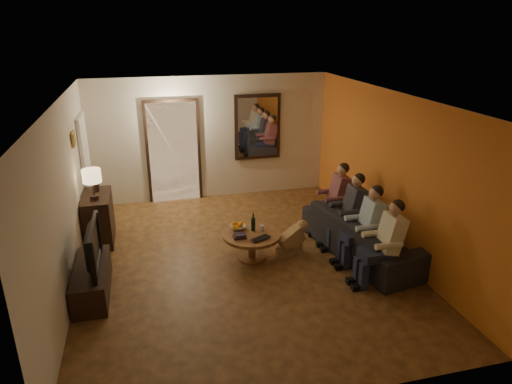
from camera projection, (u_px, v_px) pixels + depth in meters
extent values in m
cube|color=#412B11|center=(242.00, 261.00, 7.34)|extent=(5.00, 6.00, 0.01)
cube|color=white|center=(241.00, 98.00, 6.43)|extent=(5.00, 6.00, 0.01)
cube|color=beige|center=(211.00, 138.00, 9.61)|extent=(5.00, 0.02, 2.60)
cube|color=beige|center=(312.00, 293.00, 4.16)|extent=(5.00, 0.02, 2.60)
cube|color=beige|center=(66.00, 200.00, 6.32)|extent=(0.02, 6.00, 2.60)
cube|color=beige|center=(391.00, 172.00, 7.46)|extent=(0.02, 6.00, 2.60)
cube|color=orange|center=(390.00, 173.00, 7.45)|extent=(0.01, 6.00, 2.60)
cube|color=#FFE0A5|center=(174.00, 153.00, 9.50)|extent=(1.00, 0.06, 2.10)
cube|color=black|center=(174.00, 153.00, 9.49)|extent=(1.12, 0.04, 2.22)
cube|color=silver|center=(186.00, 159.00, 9.61)|extent=(0.45, 0.03, 1.70)
cube|color=black|center=(257.00, 127.00, 9.73)|extent=(1.00, 0.05, 1.40)
cube|color=white|center=(258.00, 127.00, 9.70)|extent=(0.86, 0.02, 1.26)
cube|color=white|center=(87.00, 170.00, 8.51)|extent=(0.06, 0.85, 2.04)
cube|color=#B28C33|center=(74.00, 139.00, 7.31)|extent=(0.03, 0.28, 0.24)
cube|color=brown|center=(75.00, 139.00, 7.31)|extent=(0.01, 0.22, 0.18)
cube|color=black|center=(99.00, 218.00, 7.88)|extent=(0.45, 0.96, 0.85)
cube|color=black|center=(92.00, 280.00, 6.39)|extent=(0.45, 1.29, 0.43)
imported|color=black|center=(87.00, 247.00, 6.21)|extent=(1.07, 0.14, 0.62)
imported|color=black|center=(362.00, 235.00, 7.46)|extent=(2.49, 1.32, 0.69)
cylinder|color=brown|center=(252.00, 246.00, 7.34)|extent=(1.07, 1.07, 0.45)
imported|color=white|center=(238.00, 227.00, 7.41)|extent=(0.26, 0.26, 0.06)
cylinder|color=silver|center=(262.00, 228.00, 7.33)|extent=(0.06, 0.06, 0.10)
imported|color=black|center=(262.00, 240.00, 7.02)|extent=(0.39, 0.33, 0.03)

